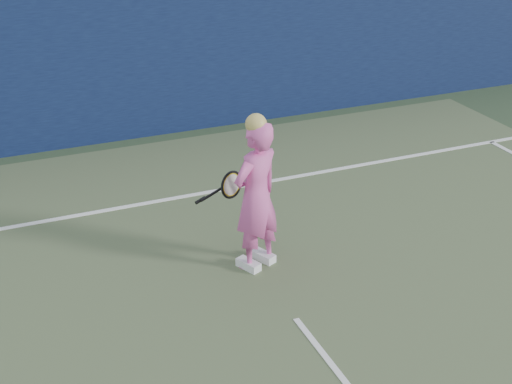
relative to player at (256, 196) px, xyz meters
name	(u,v)px	position (x,y,z in m)	size (l,w,h in m)	color
ground	(346,384)	(-0.03, -2.09, -0.85)	(80.00, 80.00, 0.00)	#34442A
backstop_wall	(144,56)	(-0.03, 4.41, 0.40)	(24.00, 0.40, 2.50)	#0B1434
player	(256,196)	(0.00, 0.00, 0.00)	(0.72, 0.62, 1.76)	#DD56A5
racket	(229,186)	(-0.17, 0.36, -0.01)	(0.59, 0.18, 0.32)	black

